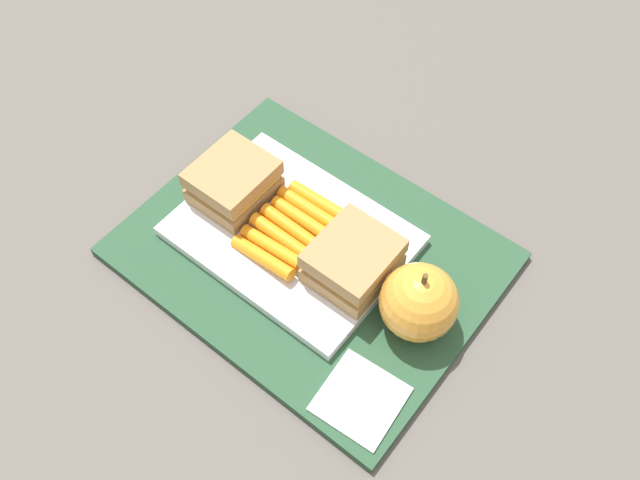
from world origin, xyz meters
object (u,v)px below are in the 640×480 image
sandwich_half_left (233,182)px  paper_napkin (360,399)px  carrot_sticks_bundle (291,228)px  food_tray (292,235)px  sandwich_half_right (353,261)px  apple (418,304)px

sandwich_half_left → paper_napkin: sandwich_half_left is taller
carrot_sticks_bundle → paper_napkin: carrot_sticks_bundle is taller
food_tray → sandwich_half_right: 0.08m
food_tray → carrot_sticks_bundle: (0.00, -0.00, 0.01)m
sandwich_half_left → sandwich_half_right: same height
sandwich_half_left → sandwich_half_right: 0.16m
sandwich_half_right → apple: size_ratio=0.94×
sandwich_half_right → carrot_sticks_bundle: size_ratio=0.78×
apple → food_tray: bearing=179.3°
apple → paper_napkin: (0.01, -0.09, -0.04)m
carrot_sticks_bundle → sandwich_half_right: bearing=0.1°
food_tray → apple: (0.15, -0.00, 0.03)m
apple → sandwich_half_left: bearing=179.6°
carrot_sticks_bundle → apple: 0.15m
food_tray → sandwich_half_left: size_ratio=2.88×
paper_napkin → sandwich_half_right: bearing=130.5°
sandwich_half_left → apple: (0.23, -0.00, 0.00)m
carrot_sticks_bundle → apple: apple is taller
carrot_sticks_bundle → food_tray: bearing=150.5°
food_tray → apple: size_ratio=2.70×
sandwich_half_left → paper_napkin: 0.26m
sandwich_half_right → paper_napkin: bearing=-49.5°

